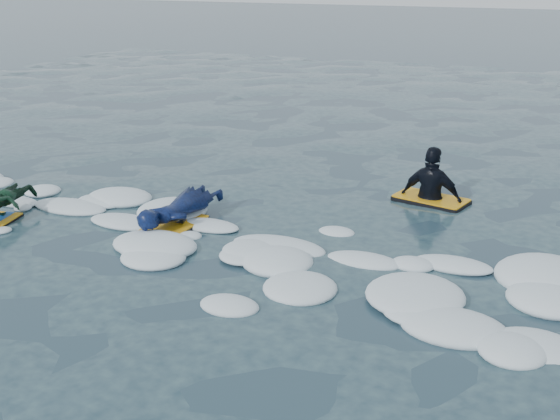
{
  "coord_description": "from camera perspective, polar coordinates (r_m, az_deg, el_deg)",
  "views": [
    {
      "loc": [
        4.85,
        -7.02,
        3.77
      ],
      "look_at": [
        1.19,
        1.6,
        0.47
      ],
      "focal_mm": 45.0,
      "sensor_mm": 36.0,
      "label": 1
    }
  ],
  "objects": [
    {
      "name": "waiting_rider_unit",
      "position": [
        11.95,
        12.17,
        0.83
      ],
      "size": [
        1.33,
        0.93,
        1.8
      ],
      "rotation": [
        0.0,
        0.0,
        -0.24
      ],
      "color": "black",
      "rests_on": "ground"
    },
    {
      "name": "foam_band",
      "position": [
        10.13,
        -7.45,
        -2.62
      ],
      "size": [
        12.0,
        3.1,
        0.3
      ],
      "primitive_type": null,
      "color": "white",
      "rests_on": "ground"
    },
    {
      "name": "ground",
      "position": [
        9.33,
        -10.65,
        -4.79
      ],
      "size": [
        120.0,
        120.0,
        0.0
      ],
      "primitive_type": "plane",
      "color": "#162335",
      "rests_on": "ground"
    },
    {
      "name": "prone_child_unit",
      "position": [
        11.61,
        -21.51,
        0.34
      ],
      "size": [
        0.74,
        1.3,
        0.48
      ],
      "rotation": [
        0.0,
        0.0,
        1.78
      ],
      "color": "black",
      "rests_on": "ground"
    },
    {
      "name": "prone_woman_unit",
      "position": [
        10.72,
        -8.2,
        -0.02
      ],
      "size": [
        0.81,
        1.84,
        0.47
      ],
      "rotation": [
        0.0,
        0.0,
        1.54
      ],
      "color": "black",
      "rests_on": "ground"
    }
  ]
}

